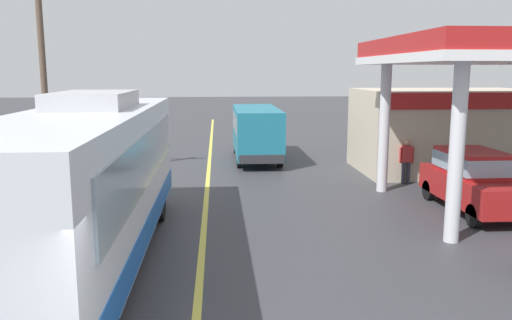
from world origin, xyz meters
TOP-DOWN VIEW (x-y plane):
  - ground at (0.00, 20.00)m, footprint 120.00×120.00m
  - lane_divider_stripe at (0.00, 15.00)m, footprint 0.16×50.00m
  - coach_bus_main at (-2.37, 6.21)m, footprint 2.60×11.04m
  - gas_station_roadside at (9.80, 14.02)m, footprint 9.10×11.95m
  - car_at_pump at (7.99, 9.78)m, footprint 1.70×4.20m
  - minibus_opposing_lane at (2.21, 19.28)m, footprint 2.04×6.13m
  - pedestrian_near_pump at (8.41, 10.69)m, footprint 0.55×0.22m
  - pedestrian_by_shop at (7.38, 13.67)m, footprint 0.55×0.22m
  - utility_pole_roadside at (-6.13, 15.55)m, footprint 1.80×0.24m

SIDE VIEW (x-z plane):
  - ground at x=0.00m, z-range 0.00..0.00m
  - lane_divider_stripe at x=0.00m, z-range 0.00..0.01m
  - pedestrian_near_pump at x=8.41m, z-range 0.10..1.76m
  - pedestrian_by_shop at x=7.38m, z-range 0.10..1.76m
  - car_at_pump at x=7.99m, z-range 0.10..1.92m
  - minibus_opposing_lane at x=2.21m, z-range 0.25..2.69m
  - coach_bus_main at x=-2.37m, z-range -0.12..3.56m
  - gas_station_roadside at x=9.80m, z-range 0.08..5.18m
  - utility_pole_roadside at x=-6.13m, z-range 0.18..8.21m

